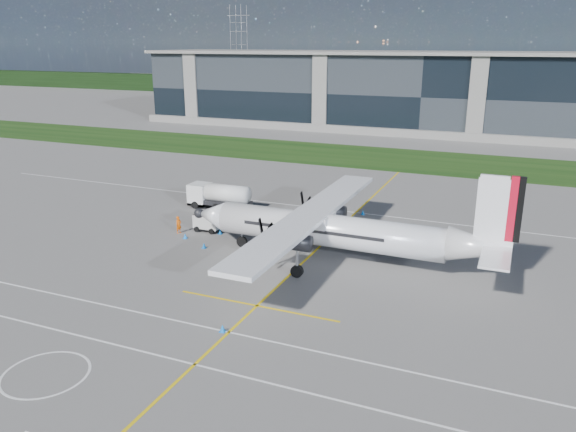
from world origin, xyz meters
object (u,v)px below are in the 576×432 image
Objects in this scene: turboprop_aircraft at (340,213)px; safety_cone_fwd at (185,236)px; fuel_tanker_truck at (215,196)px; safety_cone_nose_port at (204,245)px; safety_cone_stbdwing at (363,212)px; baggage_tug at (208,223)px; safety_cone_nose_stbd at (220,231)px; safety_cone_portwing at (223,328)px; ground_crew_person at (179,224)px; pylon_west at (239,49)px.

turboprop_aircraft is 15.38m from safety_cone_fwd.
safety_cone_nose_port is at bearing -64.65° from fuel_tanker_truck.
safety_cone_fwd is 18.94m from safety_cone_stbdwing.
baggage_tug reaches higher than safety_cone_nose_stbd.
safety_cone_portwing is at bearing -54.58° from safety_cone_nose_port.
ground_crew_person is at bearing -160.65° from safety_cone_nose_stbd.
safety_cone_nose_port is 15.30m from safety_cone_portwing.
ground_crew_person is 3.80× the size of safety_cone_portwing.
safety_cone_nose_stbd is at bearing 169.65° from turboprop_aircraft.
safety_cone_stbdwing is at bearing -35.05° from ground_crew_person.
safety_cone_portwing is 18.89m from safety_cone_nose_stbd.
safety_cone_nose_port and safety_cone_nose_stbd have the same top height.
safety_cone_stbdwing is (1.29, 27.68, 0.00)m from safety_cone_portwing.
safety_cone_portwing is (-3.06, -14.08, -3.95)m from turboprop_aircraft.
pylon_west is 15.78× the size of ground_crew_person.
pylon_west is 180.75m from safety_cone_portwing.
ground_crew_person is (-16.24, 0.98, -3.25)m from turboprop_aircraft.
safety_cone_portwing is (13.18, -15.05, -0.70)m from ground_crew_person.
baggage_tug reaches higher than safety_cone_fwd.
baggage_tug is at bearing 73.49° from safety_cone_fwd.
turboprop_aircraft reaches higher than baggage_tug.
turboprop_aircraft is 14.94m from safety_cone_portwing.
turboprop_aircraft is (85.66, -146.02, -10.80)m from pylon_west.
fuel_tanker_truck is 16.02m from safety_cone_stbdwing.
safety_cone_stbdwing is at bearing 46.52° from safety_cone_nose_stbd.
ground_crew_person is at bearing 149.05° from safety_cone_nose_port.
turboprop_aircraft is 14.70m from baggage_tug.
safety_cone_fwd is (1.37, -1.05, -0.70)m from ground_crew_person.
fuel_tanker_truck reaches higher than safety_cone_portwing.
baggage_tug is at bearing 116.43° from safety_cone_nose_port.
fuel_tanker_truck is (68.40, -136.36, -13.62)m from pylon_west.
safety_cone_nose_port is (73.73, -147.63, -14.75)m from pylon_west.
fuel_tanker_truck is 27.68m from safety_cone_portwing.
turboprop_aircraft is 56.01× the size of safety_cone_nose_stbd.
turboprop_aircraft is 56.01× the size of safety_cone_stbdwing.
safety_cone_nose_stbd is at bearing -63.03° from pylon_west.
safety_cone_nose_stbd is at bearing -13.91° from baggage_tug.
safety_cone_portwing is 18.31m from safety_cone_fwd.
safety_cone_portwing is at bearing -49.85° from safety_cone_fwd.
pylon_west is 160.87m from baggage_tug.
turboprop_aircraft is at bearing -79.61° from ground_crew_person.
pylon_west is 161.41m from ground_crew_person.
fuel_tanker_truck is at bearing 20.56° from ground_crew_person.
safety_cone_nose_port and safety_cone_fwd have the same top height.
safety_cone_nose_port is at bearing -63.46° from pylon_west.
ground_crew_person reaches higher than safety_cone_fwd.
fuel_tanker_truck is 12.51m from safety_cone_nose_port.
safety_cone_nose_stbd is at bearing -57.16° from fuel_tanker_truck.
baggage_tug is 2.92m from safety_cone_fwd.
safety_cone_fwd is (-14.87, -0.08, -3.95)m from turboprop_aircraft.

